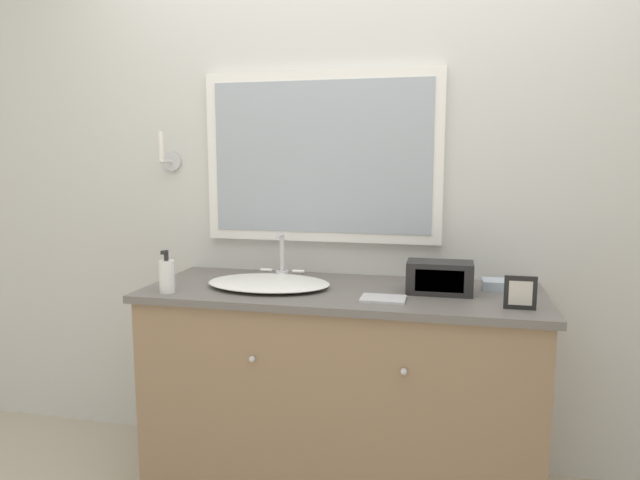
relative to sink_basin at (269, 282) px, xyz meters
The scene contains 8 objects.
wall_back 0.61m from the sink_basin, 50.53° to the left, with size 8.00×0.18×2.55m.
vanity_counter 0.55m from the sink_basin, ahead, with size 1.61×0.62×0.87m.
sink_basin is the anchor object (origin of this frame).
soap_bottle 0.41m from the sink_basin, 151.98° to the right, with size 0.06×0.06×0.17m.
appliance_box 0.70m from the sink_basin, ahead, with size 0.26×0.14×0.13m.
picture_frame 0.99m from the sink_basin, ahead, with size 0.11×0.01×0.12m.
hand_towel_near_sink 0.97m from the sink_basin, ahead, with size 0.19×0.11×0.04m.
metal_tray 0.51m from the sink_basin, 14.02° to the right, with size 0.17×0.13×0.01m.
Camera 1 is at (0.43, -1.92, 1.40)m, focal length 32.00 mm.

